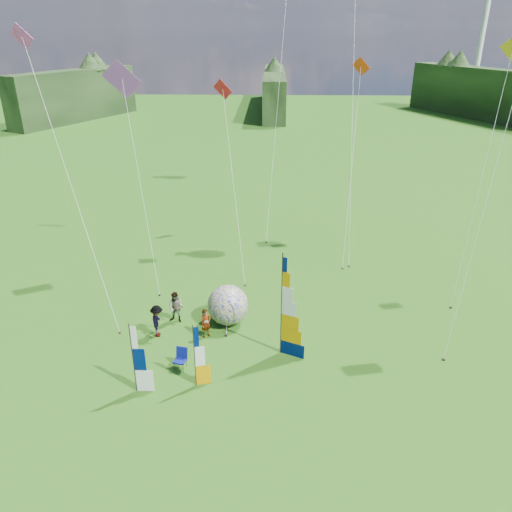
{
  "coord_description": "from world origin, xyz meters",
  "views": [
    {
      "loc": [
        -0.31,
        -17.78,
        15.61
      ],
      "look_at": [
        -1.0,
        4.0,
        5.5
      ],
      "focal_mm": 35.0,
      "sensor_mm": 36.0,
      "label": 1
    }
  ],
  "objects_px": {
    "side_banner_far": "(133,360)",
    "spectator_c": "(157,321)",
    "side_banner_left": "(195,357)",
    "spectator_b": "(176,307)",
    "spectator_d": "(226,301)",
    "camp_chair": "(180,359)",
    "feather_banner_main": "(281,307)",
    "bol_inflatable": "(228,305)",
    "spectator_a": "(206,323)",
    "kite_whale": "(354,78)"
  },
  "relations": [
    {
      "from": "bol_inflatable",
      "to": "spectator_d",
      "type": "relative_size",
      "value": 1.24
    },
    {
      "from": "side_banner_left",
      "to": "kite_whale",
      "type": "relative_size",
      "value": 0.13
    },
    {
      "from": "kite_whale",
      "to": "spectator_c",
      "type": "bearing_deg",
      "value": -151.0
    },
    {
      "from": "bol_inflatable",
      "to": "spectator_c",
      "type": "height_order",
      "value": "bol_inflatable"
    },
    {
      "from": "camp_chair",
      "to": "side_banner_far",
      "type": "bearing_deg",
      "value": -122.82
    },
    {
      "from": "side_banner_far",
      "to": "spectator_a",
      "type": "distance_m",
      "value": 5.44
    },
    {
      "from": "side_banner_left",
      "to": "kite_whale",
      "type": "xyz_separation_m",
      "value": [
        9.19,
        18.54,
        10.57
      ]
    },
    {
      "from": "bol_inflatable",
      "to": "kite_whale",
      "type": "bearing_deg",
      "value": 57.98
    },
    {
      "from": "side_banner_far",
      "to": "spectator_b",
      "type": "distance_m",
      "value": 6.19
    },
    {
      "from": "feather_banner_main",
      "to": "side_banner_left",
      "type": "bearing_deg",
      "value": -121.6
    },
    {
      "from": "side_banner_left",
      "to": "camp_chair",
      "type": "bearing_deg",
      "value": 113.57
    },
    {
      "from": "side_banner_left",
      "to": "side_banner_far",
      "type": "xyz_separation_m",
      "value": [
        -2.73,
        -0.5,
        0.16
      ]
    },
    {
      "from": "camp_chair",
      "to": "spectator_a",
      "type": "bearing_deg",
      "value": 84.58
    },
    {
      "from": "spectator_a",
      "to": "spectator_d",
      "type": "distance_m",
      "value": 2.45
    },
    {
      "from": "feather_banner_main",
      "to": "kite_whale",
      "type": "xyz_separation_m",
      "value": [
        5.15,
        15.79,
        9.43
      ]
    },
    {
      "from": "side_banner_far",
      "to": "spectator_b",
      "type": "xyz_separation_m",
      "value": [
        0.82,
        6.08,
        -0.85
      ]
    },
    {
      "from": "camp_chair",
      "to": "spectator_c",
      "type": "bearing_deg",
      "value": 133.58
    },
    {
      "from": "side_banner_left",
      "to": "bol_inflatable",
      "type": "distance_m",
      "value": 5.68
    },
    {
      "from": "side_banner_left",
      "to": "spectator_c",
      "type": "bearing_deg",
      "value": 109.03
    },
    {
      "from": "feather_banner_main",
      "to": "bol_inflatable",
      "type": "height_order",
      "value": "feather_banner_main"
    },
    {
      "from": "side_banner_left",
      "to": "bol_inflatable",
      "type": "relative_size",
      "value": 1.4
    },
    {
      "from": "side_banner_far",
      "to": "spectator_c",
      "type": "bearing_deg",
      "value": 88.91
    },
    {
      "from": "spectator_d",
      "to": "camp_chair",
      "type": "relative_size",
      "value": 1.7
    },
    {
      "from": "spectator_b",
      "to": "bol_inflatable",
      "type": "bearing_deg",
      "value": 12.71
    },
    {
      "from": "spectator_a",
      "to": "spectator_c",
      "type": "distance_m",
      "value": 2.66
    },
    {
      "from": "side_banner_left",
      "to": "side_banner_far",
      "type": "distance_m",
      "value": 2.78
    },
    {
      "from": "bol_inflatable",
      "to": "spectator_d",
      "type": "bearing_deg",
      "value": 101.34
    },
    {
      "from": "spectator_c",
      "to": "feather_banner_main",
      "type": "bearing_deg",
      "value": -108.41
    },
    {
      "from": "side_banner_far",
      "to": "bol_inflatable",
      "type": "height_order",
      "value": "side_banner_far"
    },
    {
      "from": "camp_chair",
      "to": "kite_whale",
      "type": "relative_size",
      "value": 0.05
    },
    {
      "from": "feather_banner_main",
      "to": "bol_inflatable",
      "type": "relative_size",
      "value": 2.38
    },
    {
      "from": "spectator_a",
      "to": "spectator_b",
      "type": "xyz_separation_m",
      "value": [
        -1.89,
        1.45,
        0.09
      ]
    },
    {
      "from": "spectator_a",
      "to": "spectator_b",
      "type": "height_order",
      "value": "spectator_b"
    },
    {
      "from": "feather_banner_main",
      "to": "spectator_c",
      "type": "relative_size",
      "value": 2.97
    },
    {
      "from": "feather_banner_main",
      "to": "spectator_a",
      "type": "relative_size",
      "value": 3.25
    },
    {
      "from": "bol_inflatable",
      "to": "feather_banner_main",
      "type": "bearing_deg",
      "value": -43.41
    },
    {
      "from": "feather_banner_main",
      "to": "camp_chair",
      "type": "xyz_separation_m",
      "value": [
        -5.0,
        -1.5,
        -2.22
      ]
    },
    {
      "from": "spectator_c",
      "to": "kite_whale",
      "type": "height_order",
      "value": "kite_whale"
    },
    {
      "from": "feather_banner_main",
      "to": "spectator_b",
      "type": "distance_m",
      "value": 6.84
    },
    {
      "from": "side_banner_left",
      "to": "spectator_b",
      "type": "distance_m",
      "value": 5.93
    },
    {
      "from": "side_banner_left",
      "to": "bol_inflatable",
      "type": "bearing_deg",
      "value": 65.03
    },
    {
      "from": "feather_banner_main",
      "to": "spectator_b",
      "type": "relative_size",
      "value": 2.94
    },
    {
      "from": "side_banner_far",
      "to": "spectator_c",
      "type": "height_order",
      "value": "side_banner_far"
    },
    {
      "from": "bol_inflatable",
      "to": "spectator_b",
      "type": "xyz_separation_m",
      "value": [
        -2.98,
        0.02,
        -0.22
      ]
    },
    {
      "from": "spectator_b",
      "to": "spectator_c",
      "type": "bearing_deg",
      "value": -104.75
    },
    {
      "from": "side_banner_left",
      "to": "side_banner_far",
      "type": "bearing_deg",
      "value": 176.33
    },
    {
      "from": "side_banner_far",
      "to": "camp_chair",
      "type": "bearing_deg",
      "value": 44.06
    },
    {
      "from": "feather_banner_main",
      "to": "camp_chair",
      "type": "height_order",
      "value": "feather_banner_main"
    },
    {
      "from": "spectator_c",
      "to": "bol_inflatable",
      "type": "bearing_deg",
      "value": -75.91
    },
    {
      "from": "side_banner_left",
      "to": "spectator_c",
      "type": "xyz_separation_m",
      "value": [
        -2.68,
        4.12,
        -0.7
      ]
    }
  ]
}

